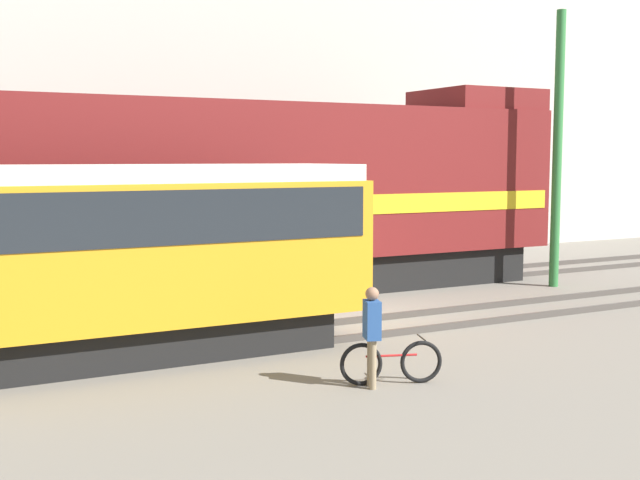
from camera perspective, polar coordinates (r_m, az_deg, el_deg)
The scene contains 9 objects.
ground_plane at distance 17.95m, azimuth 0.98°, elevation -5.45°, with size 120.00×120.00×0.00m, color slate.
track_near at distance 16.59m, azimuth 3.65°, elevation -6.16°, with size 60.00×1.51×0.14m.
track_far at distance 20.86m, azimuth -3.41°, elevation -3.67°, with size 60.00×1.51×0.14m.
building_backdrop at distance 29.06m, azimuth -10.89°, elevation 11.95°, with size 45.48×6.00×13.30m.
freight_locomotive at distance 20.40m, azimuth -4.69°, elevation 3.13°, with size 17.29×3.04×5.46m.
streetcar at distance 14.08m, azimuth -19.14°, elevation -0.89°, with size 11.34×2.54×3.41m.
bicycle at distance 12.69m, azimuth 5.10°, elevation -8.69°, with size 1.57×0.66×0.74m.
person at distance 12.33m, azimuth 3.71°, elevation -6.23°, with size 0.32×0.41×1.57m.
utility_pole_center at distance 22.72m, azimuth 16.53°, elevation 6.13°, with size 0.25×0.25×7.44m.
Camera 1 is at (-8.47, -15.43, 3.53)m, focal length 45.00 mm.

